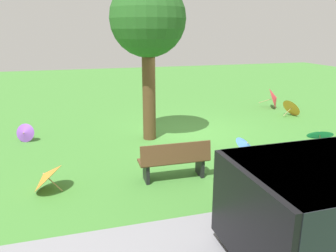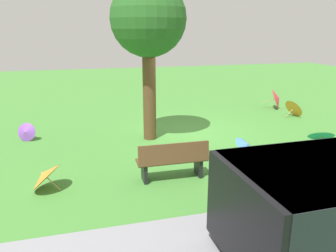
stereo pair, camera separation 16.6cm
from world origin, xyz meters
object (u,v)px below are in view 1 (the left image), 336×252
(parasol_blue_0, at_px, (246,144))
(parasol_purple_2, at_px, (24,133))
(parasol_teal_0, at_px, (320,133))
(shade_tree, at_px, (148,22))
(park_bench, at_px, (175,160))
(parasol_orange_1, at_px, (46,176))
(parasol_orange_0, at_px, (292,107))
(parasol_red_0, at_px, (275,98))

(parasol_blue_0, height_order, parasol_purple_2, parasol_blue_0)
(parasol_teal_0, bearing_deg, shade_tree, -24.35)
(shade_tree, xyz_separation_m, parasol_teal_0, (-4.59, 2.08, -3.11))
(parasol_purple_2, bearing_deg, park_bench, 133.54)
(parasol_orange_1, xyz_separation_m, parasol_blue_0, (-4.98, -0.55, 0.02))
(shade_tree, relative_size, parasol_orange_0, 5.33)
(parasol_blue_0, distance_m, parasol_red_0, 6.34)
(parasol_orange_1, distance_m, parasol_purple_2, 3.66)
(parasol_teal_0, height_order, parasol_orange_1, parasol_orange_1)
(park_bench, height_order, parasol_red_0, park_bench)
(parasol_teal_0, relative_size, parasol_purple_2, 1.48)
(parasol_orange_1, distance_m, parasol_blue_0, 5.01)
(parasol_orange_1, xyz_separation_m, parasol_purple_2, (0.83, -3.56, -0.05))
(shade_tree, bearing_deg, parasol_purple_2, -11.14)
(park_bench, height_order, parasol_orange_1, park_bench)
(parasol_purple_2, bearing_deg, parasol_red_0, -169.34)
(park_bench, distance_m, parasol_purple_2, 5.21)
(parasol_teal_0, bearing_deg, parasol_orange_1, 5.79)
(park_bench, bearing_deg, parasol_purple_2, -46.46)
(park_bench, distance_m, parasol_red_0, 8.43)
(parasol_orange_0, xyz_separation_m, parasol_red_0, (-0.09, -1.37, 0.09))
(park_bench, height_order, shade_tree, shade_tree)
(parasol_blue_0, bearing_deg, park_bench, 18.88)
(parasol_orange_0, bearing_deg, parasol_teal_0, 65.96)
(park_bench, xyz_separation_m, shade_tree, (-0.13, -3.04, 3.04))
(shade_tree, relative_size, parasol_red_0, 4.63)
(parasol_blue_0, bearing_deg, parasol_teal_0, -175.30)
(parasol_orange_0, bearing_deg, shade_tree, 11.32)
(parasol_teal_0, distance_m, parasol_orange_0, 3.60)
(parasol_orange_1, height_order, parasol_red_0, parasol_red_0)
(parasol_orange_0, relative_size, parasol_orange_1, 0.93)
(park_bench, xyz_separation_m, parasol_teal_0, (-4.72, -0.96, -0.07))
(parasol_orange_1, xyz_separation_m, parasol_red_0, (-9.03, -5.42, 0.11))
(parasol_teal_0, xyz_separation_m, parasol_blue_0, (2.49, 0.21, -0.03))
(parasol_red_0, bearing_deg, parasol_teal_0, 71.48)
(shade_tree, height_order, parasol_red_0, shade_tree)
(shade_tree, relative_size, parasol_blue_0, 5.90)
(shade_tree, bearing_deg, parasol_orange_0, -168.68)
(parasol_purple_2, bearing_deg, shade_tree, 168.86)
(shade_tree, height_order, parasol_orange_1, shade_tree)
(park_bench, relative_size, parasol_teal_0, 1.73)
(parasol_orange_0, height_order, parasol_orange_1, parasol_orange_0)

